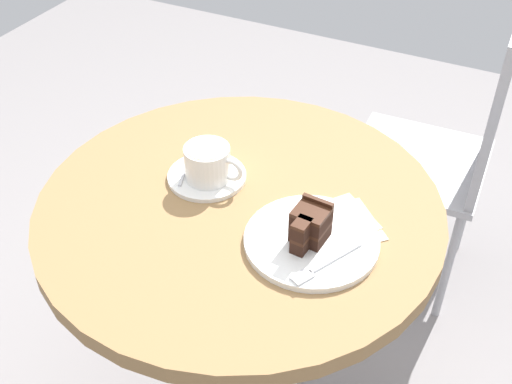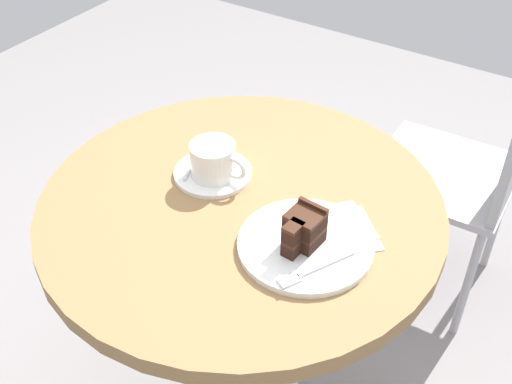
{
  "view_description": "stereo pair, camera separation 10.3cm",
  "coord_description": "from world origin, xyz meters",
  "px_view_note": "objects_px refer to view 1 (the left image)",
  "views": [
    {
      "loc": [
        0.44,
        -0.81,
        1.53
      ],
      "look_at": [
        0.04,
        -0.0,
        0.79
      ],
      "focal_mm": 45.0,
      "sensor_mm": 36.0,
      "label": 1
    },
    {
      "loc": [
        0.53,
        -0.76,
        1.53
      ],
      "look_at": [
        0.04,
        -0.0,
        0.79
      ],
      "focal_mm": 45.0,
      "sensor_mm": 36.0,
      "label": 2
    }
  ],
  "objects_px": {
    "coffee_cup": "(208,162)",
    "teaspoon": "(187,165)",
    "cafe_chair": "(455,140)",
    "cake_plate": "(311,241)",
    "napkin": "(342,222)",
    "saucer": "(207,176)",
    "cake_slice": "(309,225)",
    "fork": "(320,267)"
  },
  "relations": [
    {
      "from": "coffee_cup",
      "to": "napkin",
      "type": "height_order",
      "value": "coffee_cup"
    },
    {
      "from": "saucer",
      "to": "cake_plate",
      "type": "height_order",
      "value": "cake_plate"
    },
    {
      "from": "cake_slice",
      "to": "teaspoon",
      "type": "bearing_deg",
      "value": 162.93
    },
    {
      "from": "napkin",
      "to": "cafe_chair",
      "type": "distance_m",
      "value": 0.75
    },
    {
      "from": "cake_plate",
      "to": "saucer",
      "type": "bearing_deg",
      "value": 162.58
    },
    {
      "from": "teaspoon",
      "to": "fork",
      "type": "distance_m",
      "value": 0.38
    },
    {
      "from": "saucer",
      "to": "fork",
      "type": "xyz_separation_m",
      "value": [
        0.29,
        -0.14,
        0.01
      ]
    },
    {
      "from": "teaspoon",
      "to": "cake_plate",
      "type": "bearing_deg",
      "value": -125.13
    },
    {
      "from": "napkin",
      "to": "cafe_chair",
      "type": "height_order",
      "value": "cafe_chair"
    },
    {
      "from": "coffee_cup",
      "to": "teaspoon",
      "type": "distance_m",
      "value": 0.07
    },
    {
      "from": "napkin",
      "to": "cafe_chair",
      "type": "relative_size",
      "value": 0.19
    },
    {
      "from": "coffee_cup",
      "to": "teaspoon",
      "type": "relative_size",
      "value": 1.18
    },
    {
      "from": "coffee_cup",
      "to": "cafe_chair",
      "type": "xyz_separation_m",
      "value": [
        0.37,
        0.71,
        -0.27
      ]
    },
    {
      "from": "cake_plate",
      "to": "napkin",
      "type": "bearing_deg",
      "value": 67.86
    },
    {
      "from": "coffee_cup",
      "to": "cake_slice",
      "type": "relative_size",
      "value": 1.46
    },
    {
      "from": "saucer",
      "to": "coffee_cup",
      "type": "bearing_deg",
      "value": -34.36
    },
    {
      "from": "cake_plate",
      "to": "cafe_chair",
      "type": "distance_m",
      "value": 0.82
    },
    {
      "from": "fork",
      "to": "napkin",
      "type": "xyz_separation_m",
      "value": [
        -0.01,
        0.13,
        -0.01
      ]
    },
    {
      "from": "cafe_chair",
      "to": "cake_slice",
      "type": "bearing_deg",
      "value": -10.84
    },
    {
      "from": "saucer",
      "to": "cake_plate",
      "type": "distance_m",
      "value": 0.27
    },
    {
      "from": "saucer",
      "to": "napkin",
      "type": "bearing_deg",
      "value": -1.47
    },
    {
      "from": "coffee_cup",
      "to": "cake_plate",
      "type": "distance_m",
      "value": 0.26
    },
    {
      "from": "cake_slice",
      "to": "cafe_chair",
      "type": "relative_size",
      "value": 0.09
    },
    {
      "from": "coffee_cup",
      "to": "teaspoon",
      "type": "xyz_separation_m",
      "value": [
        -0.06,
        0.01,
        -0.03
      ]
    },
    {
      "from": "teaspoon",
      "to": "cake_slice",
      "type": "bearing_deg",
      "value": -126.14
    },
    {
      "from": "teaspoon",
      "to": "cafe_chair",
      "type": "bearing_deg",
      "value": -50.59
    },
    {
      "from": "teaspoon",
      "to": "cake_plate",
      "type": "distance_m",
      "value": 0.32
    },
    {
      "from": "coffee_cup",
      "to": "fork",
      "type": "xyz_separation_m",
      "value": [
        0.29,
        -0.13,
        -0.03
      ]
    },
    {
      "from": "teaspoon",
      "to": "cake_plate",
      "type": "xyz_separation_m",
      "value": [
        0.31,
        -0.09,
        -0.01
      ]
    },
    {
      "from": "cake_plate",
      "to": "napkin",
      "type": "height_order",
      "value": "cake_plate"
    },
    {
      "from": "cake_plate",
      "to": "cake_slice",
      "type": "xyz_separation_m",
      "value": [
        -0.0,
        -0.0,
        0.04
      ]
    },
    {
      "from": "napkin",
      "to": "cafe_chair",
      "type": "xyz_separation_m",
      "value": [
        0.09,
        0.71,
        -0.23
      ]
    },
    {
      "from": "saucer",
      "to": "coffee_cup",
      "type": "relative_size",
      "value": 1.28
    },
    {
      "from": "saucer",
      "to": "cafe_chair",
      "type": "height_order",
      "value": "cafe_chair"
    },
    {
      "from": "teaspoon",
      "to": "coffee_cup",
      "type": "bearing_deg",
      "value": -122.13
    },
    {
      "from": "teaspoon",
      "to": "cafe_chair",
      "type": "height_order",
      "value": "cafe_chair"
    },
    {
      "from": "saucer",
      "to": "fork",
      "type": "height_order",
      "value": "fork"
    },
    {
      "from": "napkin",
      "to": "coffee_cup",
      "type": "bearing_deg",
      "value": 179.67
    },
    {
      "from": "cake_slice",
      "to": "fork",
      "type": "height_order",
      "value": "cake_slice"
    },
    {
      "from": "saucer",
      "to": "teaspoon",
      "type": "distance_m",
      "value": 0.05
    },
    {
      "from": "saucer",
      "to": "napkin",
      "type": "distance_m",
      "value": 0.28
    },
    {
      "from": "saucer",
      "to": "cake_slice",
      "type": "bearing_deg",
      "value": -18.63
    }
  ]
}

